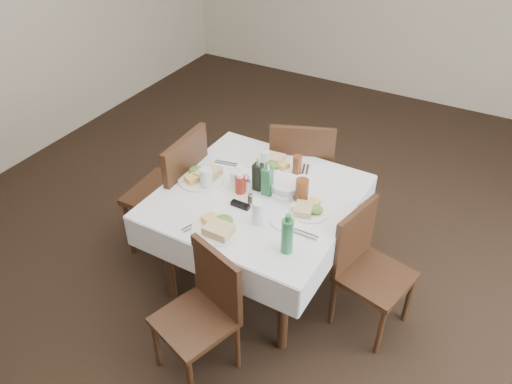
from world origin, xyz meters
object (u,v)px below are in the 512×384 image
water_n (265,159)px  green_bottle (287,235)px  chair_north (301,169)px  water_w (206,178)px  coffee_mug (237,179)px  chair_south (205,306)px  oil_cruet_green (267,180)px  water_e (302,187)px  dining_table (257,205)px  bread_basket (286,187)px  water_s (259,212)px  ketchup_bottle (240,184)px  oil_cruet_dark (258,176)px  chair_east (365,262)px  chair_west (175,188)px

water_n → green_bottle: 0.86m
chair_north → green_bottle: (0.39, -1.06, 0.31)m
water_w → coffee_mug: water_w is taller
chair_south → oil_cruet_green: (-0.01, 0.77, 0.39)m
water_e → oil_cruet_green: size_ratio=0.59×
dining_table → chair_south: bearing=-84.9°
chair_south → water_w: 0.83m
bread_basket → coffee_mug: coffee_mug is taller
water_s → ketchup_bottle: (-0.25, 0.21, -0.01)m
chair_south → green_bottle: 0.63m
dining_table → oil_cruet_dark: (-0.03, 0.06, 0.19)m
chair_east → oil_cruet_dark: (-0.78, 0.02, 0.38)m
green_bottle → water_w: bearing=158.4°
oil_cruet_dark → water_e: bearing=12.7°
oil_cruet_dark → oil_cruet_green: size_ratio=0.98×
chair_east → green_bottle: 0.67m
water_s → green_bottle: 0.29m
ketchup_bottle → chair_south: bearing=-76.2°
oil_cruet_dark → oil_cruet_green: bearing=-14.2°
ketchup_bottle → coffee_mug: ketchup_bottle is taller
oil_cruet_green → coffee_mug: bearing=-179.5°
chair_south → oil_cruet_dark: size_ratio=3.45×
water_w → bread_basket: size_ratio=0.63×
chair_south → chair_east: (0.68, 0.77, 0.01)m
oil_cruet_green → coffee_mug: size_ratio=1.75×
chair_south → oil_cruet_dark: bearing=96.6°
water_e → bread_basket: water_e is taller
dining_table → water_s: 0.32m
water_n → oil_cruet_dark: (0.09, -0.26, 0.05)m
water_w → coffee_mug: (0.16, 0.13, -0.03)m
ketchup_bottle → coffee_mug: size_ratio=1.03×
water_e → oil_cruet_green: bearing=-157.8°
dining_table → water_s: (0.14, -0.23, 0.16)m
chair_east → chair_west: chair_west is taller
chair_east → coffee_mug: (-0.92, 0.00, 0.32)m
dining_table → oil_cruet_green: (0.05, 0.04, 0.19)m
dining_table → bread_basket: bread_basket is taller
chair_north → water_e: size_ratio=6.78×
chair_east → coffee_mug: bearing=179.8°
water_e → oil_cruet_green: (-0.21, -0.08, 0.03)m
water_s → oil_cruet_dark: bearing=119.7°
ketchup_bottle → chair_north: bearing=81.0°
chair_east → oil_cruet_green: (-0.70, 0.00, 0.38)m
chair_south → oil_cruet_dark: 0.89m
water_w → water_n: bearing=62.4°
water_n → oil_cruet_green: oil_cruet_green is taller
water_w → green_bottle: bearing=-21.6°
water_w → ketchup_bottle: 0.23m
chair_north → oil_cruet_green: size_ratio=4.01×
water_w → chair_west: bearing=165.1°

